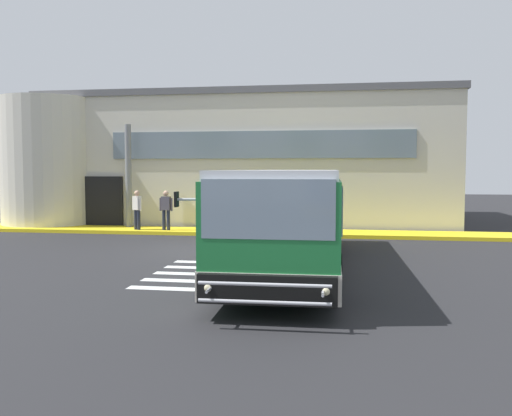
{
  "coord_description": "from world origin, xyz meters",
  "views": [
    {
      "loc": [
        4.68,
        -17.86,
        2.72
      ],
      "look_at": [
        1.96,
        -0.8,
        1.5
      ],
      "focal_mm": 38.45,
      "sensor_mm": 36.0,
      "label": 1
    }
  ],
  "objects_px": {
    "bus_main_foreground": "(291,220)",
    "passenger_by_doorway": "(166,208)",
    "safety_bollard_yellow": "(293,227)",
    "passenger_near_column": "(137,208)",
    "entry_support_column": "(128,176)"
  },
  "relations": [
    {
      "from": "passenger_by_doorway",
      "to": "safety_bollard_yellow",
      "type": "height_order",
      "value": "passenger_by_doorway"
    },
    {
      "from": "passenger_near_column",
      "to": "passenger_by_doorway",
      "type": "relative_size",
      "value": 1.0
    },
    {
      "from": "entry_support_column",
      "to": "bus_main_foreground",
      "type": "bearing_deg",
      "value": -45.57
    },
    {
      "from": "bus_main_foreground",
      "to": "safety_bollard_yellow",
      "type": "relative_size",
      "value": 13.25
    },
    {
      "from": "bus_main_foreground",
      "to": "passenger_by_doorway",
      "type": "relative_size",
      "value": 7.12
    },
    {
      "from": "entry_support_column",
      "to": "bus_main_foreground",
      "type": "height_order",
      "value": "entry_support_column"
    },
    {
      "from": "entry_support_column",
      "to": "bus_main_foreground",
      "type": "relative_size",
      "value": 0.38
    },
    {
      "from": "entry_support_column",
      "to": "passenger_near_column",
      "type": "distance_m",
      "value": 1.9
    },
    {
      "from": "safety_bollard_yellow",
      "to": "passenger_by_doorway",
      "type": "bearing_deg",
      "value": 172.26
    },
    {
      "from": "safety_bollard_yellow",
      "to": "bus_main_foreground",
      "type": "bearing_deg",
      "value": -85.39
    },
    {
      "from": "bus_main_foreground",
      "to": "passenger_near_column",
      "type": "height_order",
      "value": "bus_main_foreground"
    },
    {
      "from": "passenger_near_column",
      "to": "safety_bollard_yellow",
      "type": "height_order",
      "value": "passenger_near_column"
    },
    {
      "from": "passenger_near_column",
      "to": "passenger_by_doorway",
      "type": "xyz_separation_m",
      "value": [
        1.28,
        0.01,
        0.0
      ]
    },
    {
      "from": "bus_main_foreground",
      "to": "passenger_by_doorway",
      "type": "xyz_separation_m",
      "value": [
        -5.98,
        7.17,
        -0.26
      ]
    },
    {
      "from": "passenger_near_column",
      "to": "safety_bollard_yellow",
      "type": "relative_size",
      "value": 1.86
    }
  ]
}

